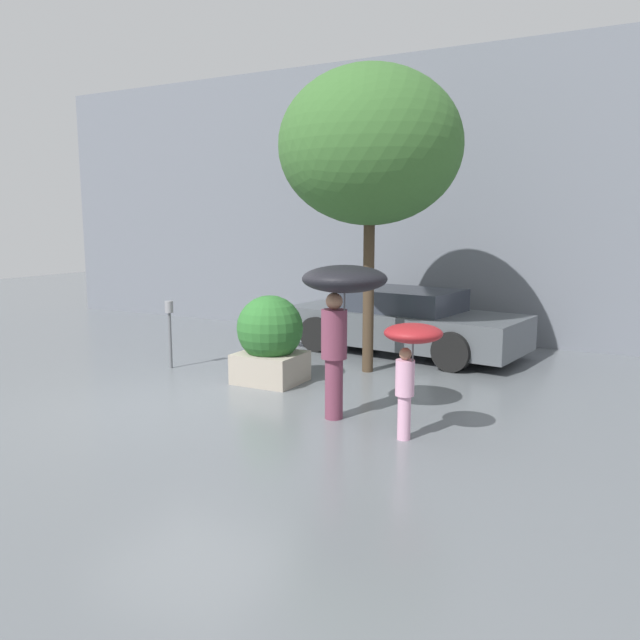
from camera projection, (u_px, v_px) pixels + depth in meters
ground_plane at (190, 404)px, 8.70m from camera, size 40.00×40.00×0.00m
building_facade at (373, 200)px, 13.92m from camera, size 18.00×0.30×6.00m
planter_box at (270, 339)px, 9.77m from camera, size 1.04×1.04×1.38m
person_adult at (342, 297)px, 7.75m from camera, size 1.06×1.06×1.98m
person_child at (411, 349)px, 7.06m from camera, size 0.67×0.67×1.38m
parked_car_near at (403, 322)px, 12.03m from camera, size 4.79×2.50×1.24m
street_tree at (370, 147)px, 10.01m from camera, size 2.97×2.97×4.97m
parking_meter at (170, 320)px, 10.70m from camera, size 0.14×0.14×1.17m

